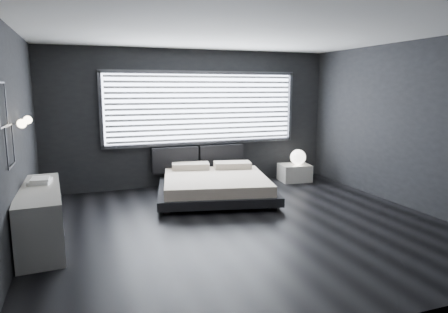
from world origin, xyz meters
name	(u,v)px	position (x,y,z in m)	size (l,w,h in m)	color
room	(244,132)	(0.00, 0.00, 1.40)	(6.04, 6.00, 2.80)	black
window	(203,108)	(0.20, 2.70, 1.61)	(4.14, 0.09, 1.52)	white
headboard	(199,158)	(0.08, 2.64, 0.57)	(1.96, 0.16, 0.52)	black
sconce_near	(22,124)	(-2.88, 0.05, 1.60)	(0.18, 0.11, 0.11)	silver
sconce_far	(27,120)	(-2.88, 0.65, 1.60)	(0.18, 0.11, 0.11)	silver
wall_art_upper	(2,105)	(-2.98, -0.55, 1.85)	(0.01, 0.48, 0.48)	#47474C
wall_art_lower	(10,146)	(-2.98, -0.30, 1.38)	(0.01, 0.48, 0.48)	#47474C
bed	(215,184)	(0.08, 1.56, 0.25)	(2.46, 2.38, 0.54)	black
nightstand	(295,173)	(2.16, 2.26, 0.18)	(0.63, 0.53, 0.37)	silver
orb_lamp	(298,157)	(2.21, 2.21, 0.54)	(0.33, 0.33, 0.33)	white
dresser	(40,216)	(-2.78, 0.24, 0.37)	(0.65, 1.90, 0.75)	silver
book_stack	(40,181)	(-2.78, 0.54, 0.78)	(0.31, 0.38, 0.07)	white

